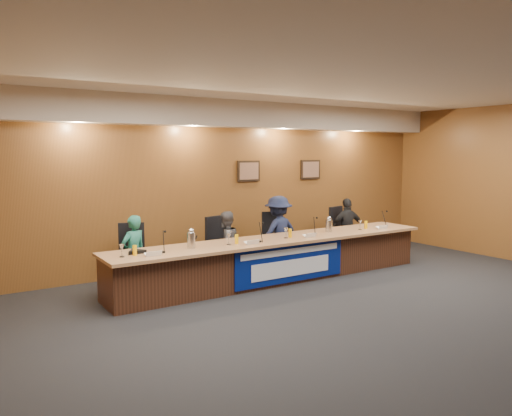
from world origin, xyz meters
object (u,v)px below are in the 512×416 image
at_px(panelist_b, 226,244).
at_px(office_chair_b, 223,250).
at_px(office_chair_c, 275,243).
at_px(office_chair_d, 344,235).
at_px(panelist_d, 347,228).
at_px(speakerphone, 136,252).
at_px(carafe_right, 329,226).
at_px(banner, 291,263).
at_px(panelist_c, 278,233).
at_px(carafe_left, 191,240).
at_px(panelist_a, 134,254).
at_px(office_chair_a, 132,261).
at_px(dais_body, 277,260).

height_order(panelist_b, office_chair_b, panelist_b).
height_order(office_chair_c, office_chair_d, same).
relative_size(panelist_d, office_chair_c, 2.65).
relative_size(office_chair_b, speakerphone, 1.50).
distance_m(panelist_d, carafe_right, 1.30).
bearing_deg(panelist_d, banner, 42.35).
bearing_deg(banner, office_chair_b, 118.99).
bearing_deg(panelist_d, panelist_c, 17.05).
bearing_deg(carafe_left, panelist_c, 18.34).
bearing_deg(panelist_c, panelist_d, 173.53).
distance_m(office_chair_b, carafe_left, 1.36).
height_order(office_chair_d, carafe_right, carafe_right).
distance_m(panelist_a, office_chair_a, 0.17).
distance_m(panelist_b, panelist_c, 1.15).
bearing_deg(office_chair_c, carafe_right, -27.75).
bearing_deg(dais_body, panelist_d, 16.18).
distance_m(panelist_d, office_chair_c, 1.79).
xyz_separation_m(banner, office_chair_d, (2.28, 1.18, 0.10)).
relative_size(panelist_a, carafe_left, 5.00).
bearing_deg(panelist_b, banner, 107.10).
relative_size(panelist_b, speakerphone, 3.71).
xyz_separation_m(panelist_c, panelist_d, (1.78, 0.00, -0.07)).
bearing_deg(panelist_b, office_chair_a, -17.49).
height_order(office_chair_b, carafe_left, carafe_left).
relative_size(panelist_a, office_chair_a, 2.57).
distance_m(panelist_c, panelist_d, 1.78).
distance_m(panelist_a, office_chair_b, 1.70).
height_order(office_chair_b, office_chair_c, same).
bearing_deg(office_chair_d, panelist_b, 169.14).
bearing_deg(carafe_right, banner, -160.76).
relative_size(office_chair_c, office_chair_d, 1.00).
height_order(banner, speakerphone, speakerphone).
relative_size(panelist_c, office_chair_a, 2.93).
distance_m(office_chair_a, carafe_left, 1.13).
bearing_deg(dais_body, banner, -90.00).
xyz_separation_m(panelist_a, speakerphone, (-0.18, -0.62, 0.16)).
relative_size(office_chair_c, carafe_left, 1.94).
xyz_separation_m(carafe_left, speakerphone, (-0.85, 0.10, -0.10)).
bearing_deg(panelist_c, carafe_right, 129.47).
bearing_deg(speakerphone, panelist_c, 11.63).
bearing_deg(carafe_right, office_chair_a, 167.78).
bearing_deg(speakerphone, carafe_right, -0.65).
height_order(dais_body, banner, banner).
distance_m(panelist_d, office_chair_b, 2.93).
bearing_deg(banner, panelist_b, 121.20).
xyz_separation_m(office_chair_c, carafe_left, (-2.16, -0.82, 0.39)).
height_order(panelist_b, office_chair_a, panelist_b).
bearing_deg(panelist_b, dais_body, 120.50).
bearing_deg(office_chair_c, dais_body, -102.78).
xyz_separation_m(dais_body, office_chair_d, (2.28, 0.76, 0.13)).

